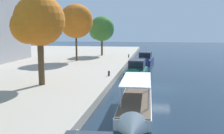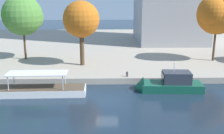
{
  "view_description": "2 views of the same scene",
  "coord_description": "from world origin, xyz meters",
  "px_view_note": "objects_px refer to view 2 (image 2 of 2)",
  "views": [
    {
      "loc": [
        -31.18,
        0.77,
        7.13
      ],
      "look_at": [
        1.8,
        6.15,
        2.2
      ],
      "focal_mm": 41.85,
      "sensor_mm": 36.0,
      "label": 1
    },
    {
      "loc": [
        -0.14,
        -28.23,
        11.33
      ],
      "look_at": [
        0.71,
        6.32,
        2.29
      ],
      "focal_mm": 43.15,
      "sensor_mm": 36.0,
      "label": 2
    }
  ],
  "objects_px": {
    "tour_boat_1": "(30,92)",
    "tree_2": "(216,14)",
    "motor_yacht_2": "(166,85)",
    "mooring_bollard_1": "(127,74)",
    "tree_0": "(24,16)",
    "tree_1": "(79,20)"
  },
  "relations": [
    {
      "from": "mooring_bollard_1",
      "to": "motor_yacht_2",
      "type": "bearing_deg",
      "value": -35.36
    },
    {
      "from": "mooring_bollard_1",
      "to": "tour_boat_1",
      "type": "bearing_deg",
      "value": -159.51
    },
    {
      "from": "tree_0",
      "to": "tour_boat_1",
      "type": "bearing_deg",
      "value": -73.73
    },
    {
      "from": "motor_yacht_2",
      "to": "tree_0",
      "type": "xyz_separation_m",
      "value": [
        -21.16,
        14.46,
        7.59
      ]
    },
    {
      "from": "tree_2",
      "to": "tour_boat_1",
      "type": "bearing_deg",
      "value": -153.76
    },
    {
      "from": "tree_0",
      "to": "tree_2",
      "type": "distance_m",
      "value": 31.49
    },
    {
      "from": "mooring_bollard_1",
      "to": "tree_1",
      "type": "distance_m",
      "value": 11.66
    },
    {
      "from": "tree_1",
      "to": "tree_2",
      "type": "relative_size",
      "value": 0.91
    },
    {
      "from": "tour_boat_1",
      "to": "mooring_bollard_1",
      "type": "distance_m",
      "value": 12.78
    },
    {
      "from": "tour_boat_1",
      "to": "tree_0",
      "type": "height_order",
      "value": "tree_0"
    },
    {
      "from": "tour_boat_1",
      "to": "motor_yacht_2",
      "type": "xyz_separation_m",
      "value": [
        16.6,
        1.16,
        0.36
      ]
    },
    {
      "from": "motor_yacht_2",
      "to": "tree_0",
      "type": "relative_size",
      "value": 0.79
    },
    {
      "from": "tour_boat_1",
      "to": "mooring_bollard_1",
      "type": "xyz_separation_m",
      "value": [
        11.94,
        4.46,
        0.9
      ]
    },
    {
      "from": "tour_boat_1",
      "to": "tree_2",
      "type": "xyz_separation_m",
      "value": [
        26.84,
        13.23,
        8.38
      ]
    },
    {
      "from": "motor_yacht_2",
      "to": "tree_1",
      "type": "relative_size",
      "value": 0.86
    },
    {
      "from": "motor_yacht_2",
      "to": "mooring_bollard_1",
      "type": "xyz_separation_m",
      "value": [
        -4.66,
        3.31,
        0.54
      ]
    },
    {
      "from": "tree_2",
      "to": "mooring_bollard_1",
      "type": "bearing_deg",
      "value": -149.52
    },
    {
      "from": "motor_yacht_2",
      "to": "tree_0",
      "type": "bearing_deg",
      "value": -31.29
    },
    {
      "from": "tree_2",
      "to": "motor_yacht_2",
      "type": "bearing_deg",
      "value": -130.29
    },
    {
      "from": "tour_boat_1",
      "to": "tree_1",
      "type": "xyz_separation_m",
      "value": [
        5.06,
        11.18,
        7.5
      ]
    },
    {
      "from": "tour_boat_1",
      "to": "tree_2",
      "type": "height_order",
      "value": "tree_2"
    },
    {
      "from": "mooring_bollard_1",
      "to": "tree_0",
      "type": "height_order",
      "value": "tree_0"
    }
  ]
}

